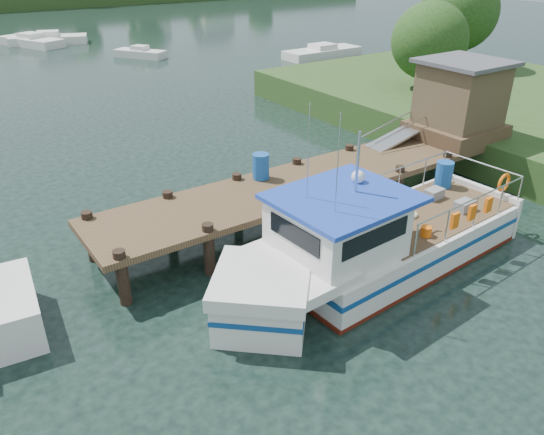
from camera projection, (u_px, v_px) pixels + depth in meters
ground_plane at (271, 227)px, 17.62m from camera, size 160.00×160.00×0.00m
dock at (414, 128)px, 19.88m from camera, size 16.60×3.00×4.78m
lobster_boat at (369, 245)px, 14.75m from camera, size 10.93×3.68×5.18m
moored_far at (49, 39)px, 49.83m from camera, size 7.25×4.50×1.17m
moored_b at (140, 53)px, 43.85m from camera, size 3.62×4.46×0.96m
moored_c at (322, 52)px, 43.99m from camera, size 6.84×2.43×1.07m
moored_d at (31, 41)px, 48.89m from camera, size 4.90×7.11×1.15m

